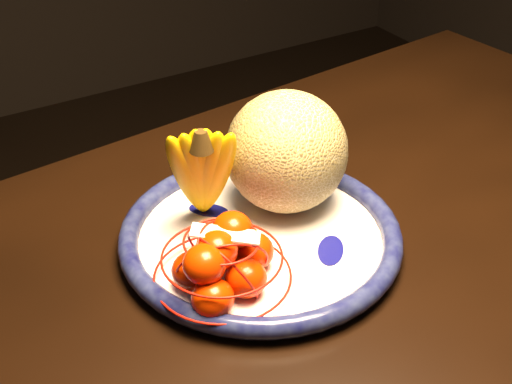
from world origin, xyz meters
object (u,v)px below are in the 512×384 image
cantaloupe (286,152)px  mandarin_bag (222,262)px  banana_bunch (202,169)px  fruit_bowl (260,236)px

cantaloupe → mandarin_bag: bearing=-146.1°
banana_bunch → mandarin_bag: 0.12m
banana_bunch → mandarin_bag: size_ratio=0.81×
banana_bunch → fruit_bowl: bearing=-25.8°
banana_bunch → mandarin_bag: bearing=-82.5°
fruit_bowl → cantaloupe: 0.11m
cantaloupe → mandarin_bag: 0.17m
cantaloupe → mandarin_bag: cantaloupe is taller
fruit_bowl → banana_bunch: banana_bunch is taller
fruit_bowl → cantaloupe: cantaloupe is taller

